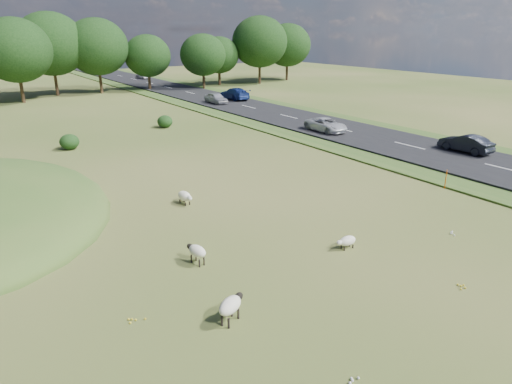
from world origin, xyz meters
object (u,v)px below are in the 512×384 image
sheep_0 (231,305)px  car_4 (216,98)px  sheep_2 (185,196)px  sheep_3 (347,241)px  sheep_1 (197,251)px  car_5 (326,125)px  marker_post (446,179)px  car_0 (143,75)px  car_1 (466,143)px  car_2 (235,94)px

sheep_0 → car_4: 46.44m
sheep_2 → sheep_3: (3.52, -9.08, -0.09)m
sheep_1 → car_5: 26.67m
marker_post → sheep_1: bearing=179.8°
sheep_3 → car_0: size_ratio=0.25×
sheep_0 → car_0: bearing=44.5°
car_4 → car_1: bearing=-83.3°
sheep_2 → sheep_3: size_ratio=1.23×
sheep_0 → car_2: (26.30, 42.25, 0.38)m
car_1 → car_5: size_ratio=0.93×
marker_post → sheep_1: (-17.02, 0.05, -0.02)m
sheep_1 → car_0: 76.13m
car_1 → car_5: 12.34m
sheep_3 → car_1: (19.22, 6.47, 0.54)m
sheep_0 → car_0: size_ratio=0.31×
marker_post → sheep_1: 17.02m
marker_post → sheep_2: (-14.39, 6.60, -0.13)m
car_2 → car_5: car_2 is taller
sheep_3 → sheep_0: bearing=16.9°
marker_post → car_4: car_4 is taller
sheep_0 → marker_post: bearing=-13.3°
sheep_1 → car_1: 25.68m
car_1 → car_2: (0.00, 34.06, 0.09)m
sheep_0 → car_1: car_1 is taller
sheep_3 → marker_post: bearing=-163.8°
sheep_2 → car_0: car_0 is taller
car_2 → sheep_3: bearing=64.6°
sheep_0 → car_1: 27.55m
sheep_3 → car_1: car_1 is taller
marker_post → car_0: size_ratio=0.28×
sheep_3 → car_5: bearing=-126.9°
sheep_3 → car_2: car_2 is taller
sheep_0 → car_4: (22.50, 40.63, 0.30)m
sheep_0 → sheep_3: 7.29m
sheep_0 → car_1: bearing=-9.2°
car_0 → car_1: (0.00, -67.84, 0.06)m
sheep_3 → car_0: (19.22, 74.31, 0.48)m
car_5 → sheep_3: bearing=-130.3°
car_0 → car_4: bearing=83.9°
marker_post → sheep_0: 18.43m
car_0 → car_5: 56.23m
car_0 → sheep_2: bearing=70.8°
sheep_1 → car_2: size_ratio=0.22×
sheep_2 → sheep_3: bearing=17.8°
car_5 → car_0: bearing=86.1°
marker_post → car_1: (8.35, 3.99, 0.32)m
car_1 → sheep_1: bearing=8.8°
car_5 → car_1: bearing=-72.1°
car_4 → car_5: size_ratio=0.91×
sheep_1 → car_1: car_1 is taller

